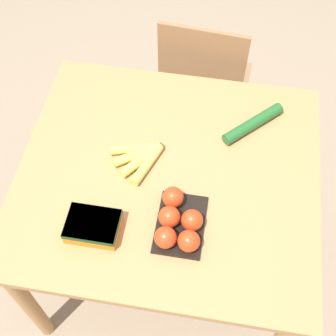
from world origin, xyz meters
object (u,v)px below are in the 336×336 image
Objects in this scene: banana_bunch at (141,156)px; chair at (203,87)px; carrot_bag at (93,226)px; tomato_pack at (178,223)px; cucumber_near at (253,124)px.

chair is at bearing 76.21° from banana_bunch.
tomato_pack is at bearing 11.06° from carrot_bag.
cucumber_near is (0.22, 0.48, -0.02)m from tomato_pack.
tomato_pack is at bearing -114.55° from cucumber_near.
tomato_pack reaches higher than carrot_bag.
banana_bunch is at bearing 72.49° from carrot_bag.
chair is at bearing 90.77° from tomato_pack.
chair reaches higher than carrot_bag.
chair is 5.35× the size of carrot_bag.
banana_bunch is 0.31m from tomato_pack.
chair reaches higher than cucumber_near.
tomato_pack is at bearing 95.76° from chair.
chair is 3.95× the size of tomato_pack.
carrot_bag is at bearing -168.94° from tomato_pack.
cucumber_near reaches higher than banana_bunch.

